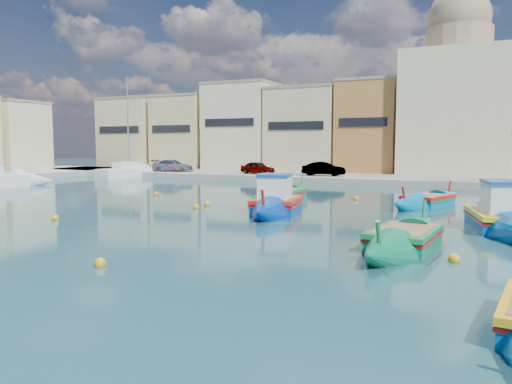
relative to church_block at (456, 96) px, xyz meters
The scene contains 13 objects.
ground 42.08m from the church_block, 104.04° to the right, with size 160.00×160.00×0.00m, color #14333E.
north_quay 15.16m from the church_block, 141.34° to the right, with size 80.00×8.00×0.60m, color gray.
north_townhouses 4.81m from the church_block, 169.17° to the right, with size 83.20×7.87×10.19m.
church_block is the anchor object (origin of this frame).
parked_cars 23.23m from the church_block, 154.54° to the right, with size 21.52×2.74×1.31m.
luzzu_turquoise_cabin 32.61m from the church_block, 82.45° to the right, with size 4.37×10.36×3.25m.
luzzu_blue_cabin 32.18m from the church_block, 101.98° to the right, with size 3.83×9.11×3.14m.
luzzu_cyan_mid 25.69m from the church_block, 89.07° to the right, with size 4.42×8.13×2.35m.
luzzu_green 27.58m from the church_block, 108.64° to the right, with size 2.65×7.97×2.47m.
luzzu_blue_south 37.83m from the church_block, 88.29° to the right, with size 2.64×8.55×2.43m.
yacht_north 33.96m from the church_block, 160.45° to the right, with size 4.39×8.86×11.39m.
yacht_midnorth 42.50m from the church_block, 141.73° to the right, with size 5.14×8.62×11.73m.
mooring_buoys 34.96m from the church_block, 105.30° to the right, with size 20.71×20.83×0.36m.
Camera 1 is at (13.85, -14.47, 3.60)m, focal length 35.00 mm.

